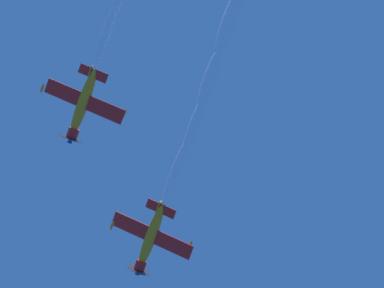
{
  "coord_description": "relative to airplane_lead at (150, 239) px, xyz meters",
  "views": [
    {
      "loc": [
        -11.82,
        -24.47,
        2.16
      ],
      "look_at": [
        -3.1,
        -10.49,
        88.26
      ],
      "focal_mm": 75.08,
      "sensor_mm": 36.0,
      "label": 1
    }
  ],
  "objects": [
    {
      "name": "airplane_lead",
      "position": [
        0.0,
        0.0,
        0.0
      ],
      "size": [
        9.47,
        8.82,
        3.5
      ],
      "color": "orange"
    },
    {
      "name": "airplane_left_wingman",
      "position": [
        -14.04,
        -8.81,
        0.74
      ],
      "size": [
        9.38,
        8.8,
        3.67
      ],
      "color": "orange"
    }
  ]
}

